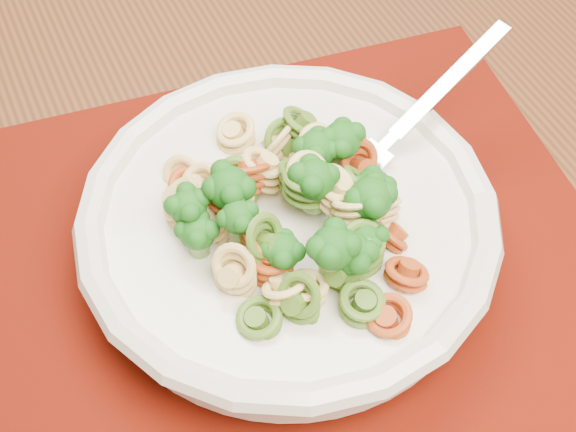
{
  "coord_description": "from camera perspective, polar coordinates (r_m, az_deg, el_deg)",
  "views": [
    {
      "loc": [
        -0.21,
        -0.18,
        1.18
      ],
      "look_at": [
        -0.18,
        0.13,
        0.77
      ],
      "focal_mm": 50.0,
      "sensor_mm": 36.0,
      "label": 1
    }
  ],
  "objects": [
    {
      "name": "placemat",
      "position": [
        0.54,
        -1.81,
        -3.47
      ],
      "size": [
        0.54,
        0.46,
        0.0
      ],
      "primitive_type": "cube",
      "rotation": [
        0.0,
        0.0,
        0.22
      ],
      "color": "#520B03",
      "rests_on": "dining_table"
    },
    {
      "name": "pasta_broccoli_heap",
      "position": [
        0.51,
        -0.0,
        0.41
      ],
      "size": [
        0.23,
        0.23,
        0.06
      ],
      "primitive_type": null,
      "color": "#EECC75",
      "rests_on": "pasta_bowl"
    },
    {
      "name": "fork",
      "position": [
        0.54,
        5.8,
        3.91
      ],
      "size": [
        0.16,
        0.13,
        0.08
      ],
      "primitive_type": null,
      "rotation": [
        0.0,
        -0.35,
        0.63
      ],
      "color": "silver",
      "rests_on": "pasta_bowl"
    },
    {
      "name": "pasta_bowl",
      "position": [
        0.52,
        -0.0,
        -0.6
      ],
      "size": [
        0.27,
        0.27,
        0.05
      ],
      "color": "silver",
      "rests_on": "placemat"
    },
    {
      "name": "dining_table",
      "position": [
        0.69,
        -4.32,
        -0.5
      ],
      "size": [
        1.64,
        1.33,
        0.73
      ],
      "rotation": [
        0.0,
        0.0,
        0.34
      ],
      "color": "#562F18",
      "rests_on": "ground"
    }
  ]
}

